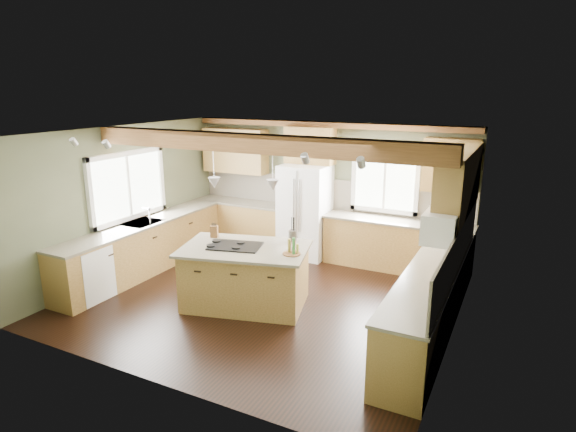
% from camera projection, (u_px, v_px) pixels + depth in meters
% --- Properties ---
extents(floor, '(5.60, 5.60, 0.00)m').
position_uv_depth(floor, '(265.00, 299.00, 7.58)').
color(floor, black).
rests_on(floor, ground).
extents(ceiling, '(5.60, 5.60, 0.00)m').
position_uv_depth(ceiling, '(263.00, 132.00, 6.90)').
color(ceiling, silver).
rests_on(ceiling, wall_back).
extents(wall_back, '(5.60, 0.00, 5.60)m').
position_uv_depth(wall_back, '(327.00, 189.00, 9.40)').
color(wall_back, '#4A5139').
rests_on(wall_back, ground).
extents(wall_left, '(0.00, 5.00, 5.00)m').
position_uv_depth(wall_left, '(126.00, 200.00, 8.46)').
color(wall_left, '#4A5139').
rests_on(wall_left, ground).
extents(wall_right, '(0.00, 5.00, 5.00)m').
position_uv_depth(wall_right, '(459.00, 246.00, 6.03)').
color(wall_right, '#4A5139').
rests_on(wall_right, ground).
extents(ceiling_beam, '(5.55, 0.26, 0.26)m').
position_uv_depth(ceiling_beam, '(253.00, 143.00, 6.68)').
color(ceiling_beam, '#4E2F16').
rests_on(ceiling_beam, ceiling).
extents(soffit_trim, '(5.55, 0.20, 0.10)m').
position_uv_depth(soffit_trim, '(327.00, 125.00, 8.99)').
color(soffit_trim, '#4E2F16').
rests_on(soffit_trim, ceiling).
extents(backsplash_back, '(5.58, 0.03, 0.58)m').
position_uv_depth(backsplash_back, '(327.00, 193.00, 9.41)').
color(backsplash_back, brown).
rests_on(backsplash_back, wall_back).
extents(backsplash_right, '(0.03, 3.70, 0.58)m').
position_uv_depth(backsplash_right, '(457.00, 251.00, 6.10)').
color(backsplash_right, brown).
rests_on(backsplash_right, wall_right).
extents(base_cab_back_left, '(2.02, 0.60, 0.88)m').
position_uv_depth(base_cab_back_left, '(242.00, 223.00, 10.14)').
color(base_cab_back_left, brown).
rests_on(base_cab_back_left, floor).
extents(counter_back_left, '(2.06, 0.64, 0.04)m').
position_uv_depth(counter_back_left, '(242.00, 202.00, 10.02)').
color(counter_back_left, '#4F483A').
rests_on(counter_back_left, base_cab_back_left).
extents(base_cab_back_right, '(2.62, 0.60, 0.88)m').
position_uv_depth(base_cab_back_right, '(396.00, 246.00, 8.72)').
color(base_cab_back_right, brown).
rests_on(base_cab_back_right, floor).
extents(counter_back_right, '(2.66, 0.64, 0.04)m').
position_uv_depth(counter_back_right, '(398.00, 221.00, 8.60)').
color(counter_back_right, '#4F483A').
rests_on(counter_back_right, base_cab_back_right).
extents(base_cab_left, '(0.60, 3.70, 0.88)m').
position_uv_depth(base_cab_left, '(145.00, 248.00, 8.60)').
color(base_cab_left, brown).
rests_on(base_cab_left, floor).
extents(counter_left, '(0.64, 3.74, 0.04)m').
position_uv_depth(counter_left, '(143.00, 223.00, 8.47)').
color(counter_left, '#4F483A').
rests_on(counter_left, base_cab_left).
extents(base_cab_right, '(0.60, 3.70, 0.88)m').
position_uv_depth(base_cab_right, '(430.00, 303.00, 6.43)').
color(base_cab_right, brown).
rests_on(base_cab_right, floor).
extents(counter_right, '(0.64, 3.74, 0.04)m').
position_uv_depth(counter_right, '(433.00, 271.00, 6.31)').
color(counter_right, '#4F483A').
rests_on(counter_right, base_cab_right).
extents(upper_cab_back_left, '(1.40, 0.35, 0.90)m').
position_uv_depth(upper_cab_back_left, '(235.00, 151.00, 9.94)').
color(upper_cab_back_left, brown).
rests_on(upper_cab_back_left, wall_back).
extents(upper_cab_over_fridge, '(0.96, 0.35, 0.70)m').
position_uv_depth(upper_cab_over_fridge, '(310.00, 145.00, 9.16)').
color(upper_cab_over_fridge, brown).
rests_on(upper_cab_over_fridge, wall_back).
extents(upper_cab_right, '(0.35, 2.20, 0.90)m').
position_uv_depth(upper_cab_right, '(459.00, 182.00, 6.71)').
color(upper_cab_right, brown).
rests_on(upper_cab_right, wall_right).
extents(upper_cab_back_corner, '(0.90, 0.35, 0.90)m').
position_uv_depth(upper_cab_back_corner, '(451.00, 165.00, 8.08)').
color(upper_cab_back_corner, brown).
rests_on(upper_cab_back_corner, wall_back).
extents(window_left, '(0.04, 1.60, 1.05)m').
position_uv_depth(window_left, '(127.00, 186.00, 8.43)').
color(window_left, white).
rests_on(window_left, wall_left).
extents(window_back, '(1.10, 0.04, 1.00)m').
position_uv_depth(window_back, '(385.00, 181.00, 8.82)').
color(window_back, white).
rests_on(window_back, wall_back).
extents(sink, '(0.50, 0.65, 0.03)m').
position_uv_depth(sink, '(143.00, 223.00, 8.47)').
color(sink, '#262628').
rests_on(sink, counter_left).
extents(faucet, '(0.02, 0.02, 0.28)m').
position_uv_depth(faucet, '(150.00, 216.00, 8.36)').
color(faucet, '#B2B2B7').
rests_on(faucet, sink).
extents(dishwasher, '(0.60, 0.60, 0.84)m').
position_uv_depth(dishwasher, '(86.00, 273.00, 7.47)').
color(dishwasher, white).
rests_on(dishwasher, floor).
extents(oven, '(0.60, 0.72, 0.84)m').
position_uv_depth(oven, '(406.00, 349.00, 5.31)').
color(oven, white).
rests_on(oven, floor).
extents(microwave, '(0.40, 0.70, 0.38)m').
position_uv_depth(microwave, '(442.00, 226.00, 6.02)').
color(microwave, white).
rests_on(microwave, wall_right).
extents(pendant_left, '(0.18, 0.18, 0.16)m').
position_uv_depth(pendant_left, '(214.00, 183.00, 7.00)').
color(pendant_left, '#B2B2B7').
rests_on(pendant_left, ceiling).
extents(pendant_right, '(0.18, 0.18, 0.16)m').
position_uv_depth(pendant_right, '(273.00, 185.00, 6.82)').
color(pendant_right, '#B2B2B7').
rests_on(pendant_right, ceiling).
extents(refrigerator, '(0.90, 0.74, 1.80)m').
position_uv_depth(refrigerator, '(305.00, 211.00, 9.31)').
color(refrigerator, white).
rests_on(refrigerator, floor).
extents(island, '(1.97, 1.49, 0.88)m').
position_uv_depth(island, '(245.00, 277.00, 7.29)').
color(island, olive).
rests_on(island, floor).
extents(island_top, '(2.11, 1.63, 0.04)m').
position_uv_depth(island_top, '(245.00, 248.00, 7.17)').
color(island_top, '#4F483A').
rests_on(island_top, island).
extents(cooktop, '(0.87, 0.68, 0.02)m').
position_uv_depth(cooktop, '(235.00, 246.00, 7.19)').
color(cooktop, black).
rests_on(cooktop, island_top).
extents(knife_block, '(0.13, 0.12, 0.19)m').
position_uv_depth(knife_block, '(214.00, 232.00, 7.61)').
color(knife_block, brown).
rests_on(knife_block, island_top).
extents(utensil_crock, '(0.17, 0.17, 0.17)m').
position_uv_depth(utensil_crock, '(293.00, 236.00, 7.43)').
color(utensil_crock, '#453D37').
rests_on(utensil_crock, island_top).
extents(bottle_tray, '(0.36, 0.36, 0.24)m').
position_uv_depth(bottle_tray, '(292.00, 246.00, 6.83)').
color(bottle_tray, '#57301A').
rests_on(bottle_tray, island_top).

